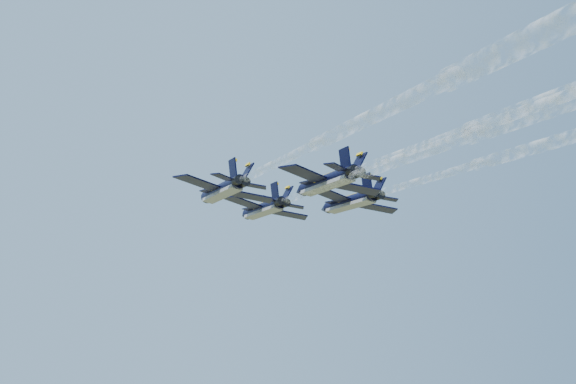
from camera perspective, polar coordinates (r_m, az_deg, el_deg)
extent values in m
cylinder|color=black|center=(119.00, -1.94, -1.31)|extent=(5.43, 15.26, 2.25)
cone|color=black|center=(127.33, -3.44, -1.98)|extent=(2.83, 3.38, 2.25)
ellipsoid|color=black|center=(122.71, -2.56, -1.33)|extent=(1.82, 2.94, 1.12)
cube|color=gray|center=(118.83, -2.00, -1.65)|extent=(4.63, 13.64, 0.81)
cube|color=black|center=(116.93, -3.52, -0.82)|extent=(7.50, 6.46, 1.37)
cube|color=yellow|center=(118.75, -3.83, -0.93)|extent=(5.69, 3.56, 1.38)
cube|color=black|center=(119.47, -0.08, -1.74)|extent=(6.88, 4.28, 1.37)
cube|color=yellow|center=(121.25, -0.44, -1.84)|extent=(6.37, 1.03, 1.38)
cube|color=black|center=(111.64, -1.69, -0.39)|extent=(3.46, 3.17, 0.68)
cube|color=black|center=(113.29, 0.52, -1.00)|extent=(3.21, 2.30, 0.68)
cube|color=black|center=(113.26, -1.04, 0.13)|extent=(1.11, 2.58, 2.96)
cube|color=black|center=(113.92, -0.16, -0.12)|extent=(2.06, 2.78, 2.70)
cylinder|color=black|center=(111.52, -0.66, -0.61)|extent=(1.72, 1.65, 1.46)
cylinder|color=black|center=(111.87, -0.19, -0.74)|extent=(1.72, 1.65, 1.46)
cylinder|color=black|center=(104.73, -5.20, 0.18)|extent=(5.43, 15.26, 2.25)
cone|color=black|center=(113.18, -6.65, -0.69)|extent=(2.83, 3.38, 2.25)
ellipsoid|color=black|center=(108.50, -5.79, 0.11)|extent=(1.82, 2.94, 1.12)
cube|color=gray|center=(104.54, -5.27, -0.20)|extent=(4.63, 13.64, 0.81)
cube|color=black|center=(102.88, -7.06, 0.77)|extent=(7.50, 6.46, 1.37)
cube|color=yellow|center=(104.72, -7.35, 0.62)|extent=(5.69, 3.56, 1.38)
cube|color=black|center=(104.96, -3.08, -0.32)|extent=(6.88, 4.28, 1.37)
cube|color=yellow|center=(106.77, -3.44, -0.45)|extent=(6.37, 1.03, 1.38)
cube|color=black|center=(97.40, -5.16, 1.35)|extent=(3.46, 3.17, 0.68)
cube|color=black|center=(98.76, -2.57, 0.63)|extent=(3.21, 2.30, 0.68)
cube|color=black|center=(98.97, -4.37, 1.91)|extent=(1.11, 2.58, 2.96)
cube|color=black|center=(99.51, -3.33, 1.62)|extent=(2.06, 2.78, 2.70)
cylinder|color=black|center=(97.14, -3.99, 1.10)|extent=(1.72, 1.65, 1.46)
cylinder|color=black|center=(97.44, -3.43, 0.94)|extent=(1.72, 1.65, 1.46)
cylinder|color=black|center=(113.41, 4.96, -0.75)|extent=(5.43, 15.26, 2.25)
cone|color=black|center=(121.28, 2.92, -1.50)|extent=(2.83, 3.38, 2.25)
ellipsoid|color=black|center=(116.93, 4.09, -0.79)|extent=(1.82, 2.94, 1.12)
cube|color=gray|center=(113.21, 4.91, -1.10)|extent=(4.63, 13.64, 0.81)
cube|color=black|center=(110.97, 3.44, -0.22)|extent=(7.50, 6.46, 1.37)
cube|color=yellow|center=(112.69, 3.00, -0.35)|extent=(5.69, 3.56, 1.38)
cube|color=black|center=(114.32, 6.86, -1.20)|extent=(6.88, 4.28, 1.37)
cube|color=yellow|center=(116.00, 6.38, -1.31)|extent=(6.37, 1.03, 1.38)
cube|color=black|center=(106.18, 5.69, 0.26)|extent=(3.46, 3.17, 0.68)
cube|color=black|center=(108.36, 7.88, -0.39)|extent=(3.21, 2.30, 0.68)
cube|color=black|center=(107.96, 6.25, 0.79)|extent=(1.11, 2.58, 2.96)
cube|color=black|center=(108.83, 7.13, 0.53)|extent=(2.06, 2.78, 2.70)
cylinder|color=black|center=(106.31, 6.77, 0.03)|extent=(1.72, 1.65, 1.46)
cylinder|color=black|center=(106.78, 7.24, -0.11)|extent=(1.72, 1.65, 1.46)
cylinder|color=black|center=(98.92, 3.13, 0.86)|extent=(5.43, 15.26, 2.25)
cone|color=black|center=(106.89, 0.95, -0.11)|extent=(2.83, 3.38, 2.25)
ellipsoid|color=black|center=(102.50, 2.21, 0.76)|extent=(1.82, 2.94, 1.12)
cube|color=gray|center=(98.71, 3.07, 0.46)|extent=(4.63, 13.64, 0.81)
cube|color=black|center=(96.62, 1.33, 1.50)|extent=(7.50, 6.46, 1.37)
cube|color=yellow|center=(98.36, 0.87, 1.33)|extent=(5.69, 3.56, 1.38)
cube|color=black|center=(99.70, 5.32, 0.33)|extent=(6.88, 4.28, 1.37)
cube|color=yellow|center=(101.40, 4.80, 0.18)|extent=(6.37, 1.03, 1.38)
cube|color=black|center=(91.72, 3.84, 2.16)|extent=(3.46, 3.17, 0.68)
cube|color=black|center=(93.74, 6.40, 1.37)|extent=(3.21, 2.30, 0.68)
cube|color=black|center=(93.49, 4.52, 2.73)|extent=(1.11, 2.58, 2.96)
cube|color=black|center=(94.30, 5.55, 2.41)|extent=(2.06, 2.78, 2.70)
cylinder|color=black|center=(91.77, 5.09, 1.88)|extent=(1.72, 1.65, 1.46)
cylinder|color=black|center=(92.21, 5.64, 1.71)|extent=(1.72, 1.65, 1.46)
cylinder|color=white|center=(101.14, 2.24, 0.57)|extent=(6.47, 24.56, 1.19)
cylinder|color=white|center=(81.29, 9.48, 3.82)|extent=(6.91, 24.66, 1.64)
cylinder|color=white|center=(63.95, 21.12, 8.82)|extent=(7.43, 24.77, 2.17)
cylinder|color=white|center=(86.55, -1.00, 2.69)|extent=(6.47, 24.56, 1.19)
cylinder|color=white|center=(66.41, 6.88, 7.32)|extent=(6.91, 24.66, 1.64)
cylinder|color=white|center=(96.80, 10.58, 1.33)|extent=(6.47, 24.56, 1.19)
cylinder|color=white|center=(79.18, 20.15, 4.82)|extent=(6.91, 24.66, 1.64)
cylinder|color=white|center=(82.18, 9.38, 3.64)|extent=(6.47, 24.56, 1.19)
cylinder|color=white|center=(64.77, 20.83, 8.54)|extent=(6.91, 24.66, 1.64)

